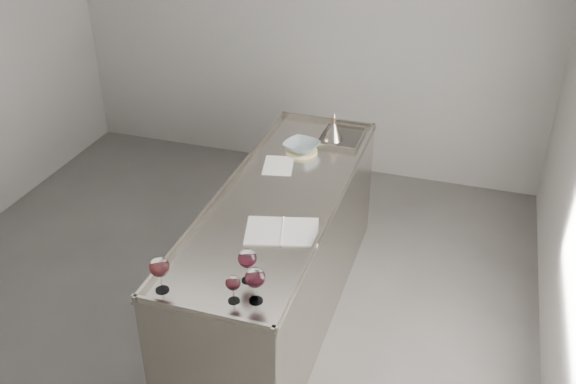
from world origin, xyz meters
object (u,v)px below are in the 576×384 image
(counter, at_px, (281,255))
(ceramic_bowl, at_px, (302,146))
(wine_glass_middle, at_px, (247,259))
(notebook, at_px, (282,231))
(wine_glass_small, at_px, (233,284))
(wine_glass_left, at_px, (160,268))
(wine_funnel, at_px, (334,131))
(wine_glass_right, at_px, (255,278))

(counter, xyz_separation_m, ceramic_bowl, (-0.04, 0.61, 0.52))
(wine_glass_middle, distance_m, notebook, 0.49)
(wine_glass_small, bearing_deg, counter, 95.70)
(wine_glass_left, bearing_deg, wine_funnel, 78.63)
(ceramic_bowl, bearing_deg, wine_funnel, 59.44)
(wine_glass_right, xyz_separation_m, notebook, (-0.07, 0.62, -0.14))
(wine_glass_right, relative_size, notebook, 0.41)
(wine_glass_left, height_order, wine_glass_right, wine_glass_left)
(counter, height_order, notebook, counter)
(wine_glass_left, bearing_deg, wine_glass_right, 8.06)
(notebook, bearing_deg, wine_glass_small, -108.12)
(wine_glass_right, relative_size, wine_glass_small, 1.30)
(wine_glass_middle, bearing_deg, wine_glass_right, -55.85)
(counter, relative_size, wine_funnel, 10.99)
(wine_glass_small, distance_m, wine_funnel, 1.93)
(counter, xyz_separation_m, wine_glass_left, (-0.28, -1.08, 0.61))
(wine_funnel, bearing_deg, counter, -97.74)
(wine_glass_middle, xyz_separation_m, ceramic_bowl, (-0.16, 1.48, -0.09))
(wine_glass_left, relative_size, ceramic_bowl, 0.83)
(counter, distance_m, ceramic_bowl, 0.80)
(ceramic_bowl, distance_m, wine_funnel, 0.32)
(wine_glass_left, bearing_deg, notebook, 58.59)
(wine_glass_right, bearing_deg, wine_glass_middle, 124.15)
(wine_glass_middle, relative_size, wine_funnel, 0.88)
(counter, height_order, wine_glass_left, wine_glass_left)
(wine_glass_middle, relative_size, wine_glass_right, 0.97)
(counter, bearing_deg, ceramic_bowl, 94.08)
(wine_glass_middle, xyz_separation_m, wine_glass_small, (-0.01, -0.17, -0.03))
(counter, distance_m, notebook, 0.63)
(wine_glass_left, xyz_separation_m, notebook, (0.42, 0.68, -0.14))
(counter, distance_m, wine_glass_right, 1.20)
(counter, relative_size, notebook, 5.02)
(notebook, bearing_deg, counter, 95.02)
(wine_glass_small, xyz_separation_m, notebook, (0.04, 0.65, -0.10))
(wine_glass_middle, xyz_separation_m, notebook, (0.03, 0.48, -0.13))
(notebook, bearing_deg, wine_glass_right, -98.65)
(wine_glass_right, distance_m, wine_glass_small, 0.11)
(wine_funnel, bearing_deg, ceramic_bowl, -120.56)
(wine_glass_small, height_order, ceramic_bowl, wine_glass_small)
(wine_glass_middle, height_order, ceramic_bowl, wine_glass_middle)
(wine_glass_left, height_order, ceramic_bowl, wine_glass_left)
(wine_glass_left, xyz_separation_m, wine_glass_right, (0.48, 0.07, -0.00))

